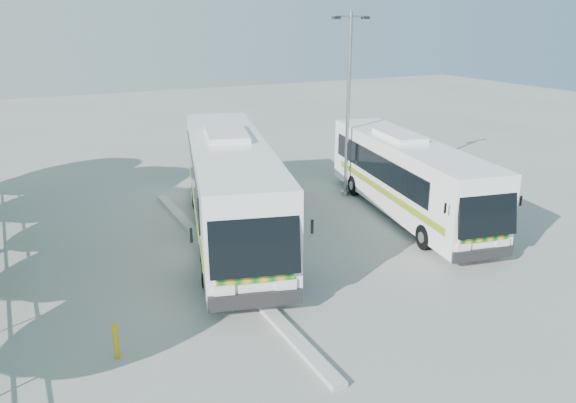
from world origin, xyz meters
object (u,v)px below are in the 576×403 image
coach_adjacent (407,175)px  lamppost (348,98)px  coach_main (231,185)px  bollard (116,341)px

coach_adjacent → lamppost: (-0.83, 3.51, 2.86)m
coach_main → bollard: size_ratio=14.24×
lamppost → bollard: (-12.35, -8.91, -4.14)m
coach_adjacent → coach_main: bearing=-177.4°
coach_main → coach_adjacent: bearing=6.9°
coach_adjacent → bollard: coach_adjacent is taller
bollard → lamppost: bearing=35.8°
coach_main → coach_adjacent: size_ratio=1.16×
coach_main → lamppost: size_ratio=1.63×
coach_adjacent → bollard: bearing=-146.6°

